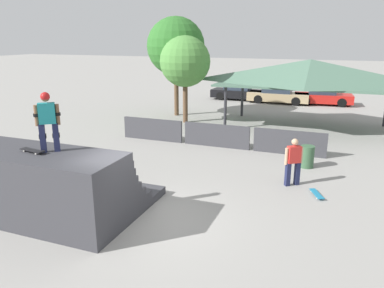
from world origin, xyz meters
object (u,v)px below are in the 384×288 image
tree_far_back (185,62)px  parked_car_red (323,96)px  skater_on_deck (47,118)px  trash_bin (307,157)px  parked_car_tan (278,95)px  parked_car_black (239,92)px  bystander_walking (294,160)px  skateboard_on_ground (317,194)px  tree_beside_pavilion (176,46)px  skateboard_on_deck (33,151)px

tree_far_back → parked_car_red: size_ratio=1.17×
skater_on_deck → trash_bin: 9.52m
skater_on_deck → parked_car_tan: (2.73, 21.29, -2.26)m
skater_on_deck → parked_car_black: 21.91m
tree_far_back → trash_bin: bearing=-37.5°
bystander_walking → skateboard_on_ground: (0.86, -0.64, -0.85)m
bystander_walking → parked_car_tan: bystander_walking is taller
bystander_walking → trash_bin: (0.31, 2.08, -0.48)m
parked_car_black → parked_car_tan: 3.23m
bystander_walking → parked_car_black: size_ratio=0.38×
skateboard_on_ground → trash_bin: 2.80m
skateboard_on_ground → parked_car_red: parked_car_red is taller
skateboard_on_ground → tree_beside_pavilion: bearing=-160.9°
tree_far_back → parked_car_black: 9.67m
parked_car_tan → parked_car_black: bearing=171.0°
parked_car_black → parked_car_tan: (3.20, -0.50, 0.00)m
skater_on_deck → tree_far_back: size_ratio=0.32×
skateboard_on_deck → parked_car_black: (-0.10, 22.04, -1.41)m
skateboard_on_ground → tree_beside_pavilion: (-9.22, 10.09, 4.23)m
skater_on_deck → parked_car_black: (-0.46, 21.79, -2.26)m
bystander_walking → tree_beside_pavilion: 13.06m
tree_far_back → parked_car_red: bearing=51.8°
skateboard_on_ground → trash_bin: bearing=168.2°
skateboard_on_deck → tree_far_back: size_ratio=0.16×
parked_car_black → parked_car_red: size_ratio=1.02×
skateboard_on_deck → parked_car_black: size_ratio=0.19×
skateboard_on_ground → parked_car_tan: parked_car_tan is taller
skateboard_on_deck → parked_car_black: bearing=100.2°
skater_on_deck → parked_car_red: bearing=37.0°
tree_far_back → trash_bin: 9.78m
trash_bin → parked_car_red: parked_car_red is taller
parked_car_red → tree_far_back: bearing=-133.9°
tree_far_back → parked_car_tan: bearing=64.9°
skateboard_on_ground → tree_beside_pavilion: tree_beside_pavilion is taller
skateboard_on_ground → parked_car_tan: size_ratio=0.19×
trash_bin → parked_car_tan: bearing=103.0°
tree_beside_pavilion → parked_car_tan: size_ratio=1.34×
parked_car_red → parked_car_tan: bearing=-176.1°
skateboard_on_deck → tree_far_back: tree_far_back is taller
trash_bin → tree_far_back: bearing=142.5°
parked_car_red → skater_on_deck: bearing=-110.9°
tree_far_back → parked_car_black: bearing=84.6°
bystander_walking → skateboard_on_ground: size_ratio=1.90×
tree_far_back → bystander_walking: bearing=-47.6°
skater_on_deck → tree_far_back: (-1.33, 12.61, 0.64)m
skater_on_deck → tree_beside_pavilion: (-2.63, 14.31, 1.43)m
bystander_walking → parked_car_red: bearing=-127.2°
skateboard_on_ground → parked_car_red: 17.62m
skateboard_on_ground → trash_bin: size_ratio=1.01×
bystander_walking → trash_bin: bearing=-134.9°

